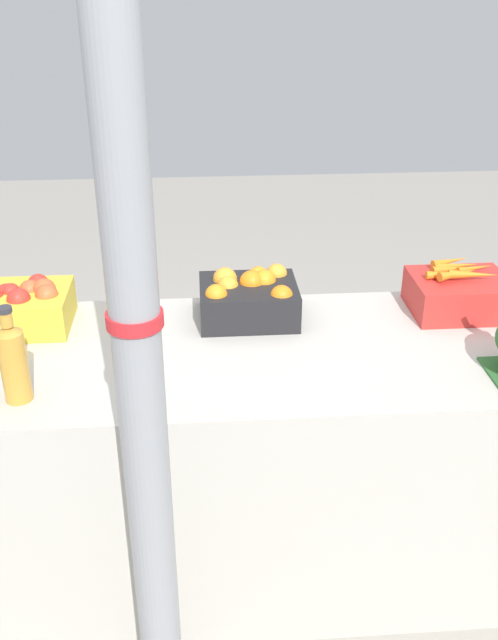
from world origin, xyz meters
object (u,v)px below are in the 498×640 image
Objects in this scene: support_pole at (139,367)px; apple_crate at (20,305)px; carrot_crate at (459,293)px; juice_bottle_amber at (13,361)px; orange_crate at (249,297)px.

apple_crate is (-0.45, 0.81, -0.23)m from support_pole.
apple_crate is 1.00× the size of carrot_crate.
support_pole is 8.29× the size of juice_bottle_amber.
carrot_crate is at bearing 0.11° from apple_crate.
support_pole is 7.24× the size of carrot_crate.
carrot_crate is at bearing -0.19° from orange_crate.
orange_crate is 0.80m from juice_bottle_amber.
orange_crate is at bearing 70.17° from support_pole.
juice_bottle_amber is at bearing 134.77° from support_pole.
orange_crate is 1.15× the size of juice_bottle_amber.
orange_crate and carrot_crate have the same top height.
support_pole is at bearing -109.83° from orange_crate.
apple_crate is 1.00× the size of orange_crate.
support_pole reaches higher than carrot_crate.
support_pole reaches higher than juice_bottle_amber.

